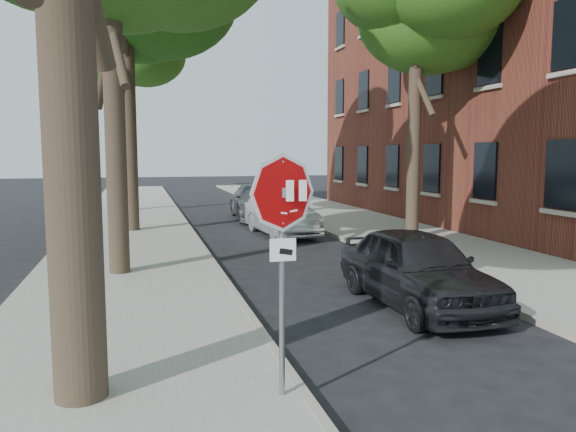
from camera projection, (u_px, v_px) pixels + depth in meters
name	position (u px, v px, depth m)	size (l,w,h in m)	color
ground	(343.00, 398.00, 6.28)	(120.00, 120.00, 0.00)	black
sidewalk_left	(129.00, 241.00, 17.16)	(4.00, 55.00, 0.12)	gray
sidewalk_right	(384.00, 231.00, 19.33)	(4.00, 55.00, 0.12)	gray
curb_left	(196.00, 238.00, 17.69)	(0.12, 55.00, 0.13)	#9E9384
curb_right	(328.00, 233.00, 18.81)	(0.12, 55.00, 0.13)	#9E9384
apartment_building	(551.00, 29.00, 22.45)	(12.20, 20.20, 15.30)	maroon
stop_sign	(283.00, 228.00, 5.86)	(0.76, 0.34, 2.61)	gray
tree_far	(122.00, 52.00, 25.05)	(5.29, 4.91, 9.33)	black
tree_right	(415.00, 2.00, 16.71)	(5.29, 4.91, 9.33)	black
car_a	(417.00, 268.00, 9.97)	(1.64, 4.08, 1.39)	black
car_b	(281.00, 215.00, 18.57)	(1.42, 4.07, 1.34)	#A3A8AB
car_c	(258.00, 202.00, 23.21)	(1.99, 4.90, 1.42)	#4B4A4F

